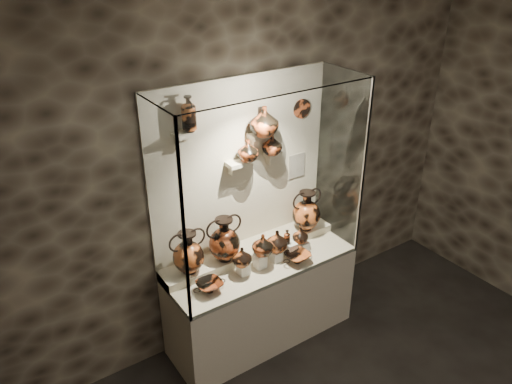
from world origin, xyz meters
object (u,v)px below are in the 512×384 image
Objects in this scene: amphora_left at (188,252)px; ovoid_vase_c at (272,144)px; jug_b at (263,245)px; ovoid_vase_a at (248,151)px; jug_a at (242,257)px; amphora_mid at (224,239)px; amphora_right at (306,210)px; lekythos_small at (287,236)px; lekythos_tall at (189,112)px; kylix_left at (209,286)px; kylix_right at (297,257)px; jug_e at (300,235)px; jug_c at (277,241)px; ovoid_vase_b at (264,121)px.

ovoid_vase_c is (0.86, 0.06, 0.72)m from amphora_left.
jug_b is at bearing -142.86° from ovoid_vase_c.
jug_a is at bearing -119.73° from ovoid_vase_a.
amphora_mid reaches higher than amphora_right.
lekythos_tall reaches higher than lekythos_small.
lekythos_tall is 0.64m from ovoid_vase_a.
amphora_left is at bearing 109.97° from kylix_left.
kylix_right is 1.51× the size of ovoid_vase_a.
amphora_right is at bearing 18.34° from lekythos_small.
ovoid_vase_c is (0.53, 0.07, 0.71)m from amphora_mid.
amphora_right is 1.32× the size of lekythos_tall.
jug_e reaches higher than kylix_right.
ovoid_vase_c is at bearing 28.02° from kylix_left.
amphora_right is at bearing 51.03° from kylix_right.
lekythos_small is (0.86, -0.17, -0.06)m from amphora_left.
amphora_mid is at bearing 46.67° from kylix_left.
amphora_left is at bearing -168.62° from jug_e.
ovoid_vase_c is at bearing 22.66° from amphora_left.
lekythos_small is (0.11, 0.00, 0.01)m from jug_c.
ovoid_vase_a is 0.24m from ovoid_vase_c.
jug_e is 0.16m from lekythos_small.
ovoid_vase_b is at bearing 118.16° from kylix_right.
jug_c is 0.66× the size of lekythos_tall.
jug_e reaches higher than kylix_left.
ovoid_vase_c reaches higher than lekythos_small.
jug_c is 1.09× the size of ovoid_vase_c.
jug_e is 0.97m from kylix_left.
lekythos_small is at bearing 104.26° from kylix_right.
jug_c is at bearing -159.45° from amphora_right.
ovoid_vase_a is (0.57, 0.30, 0.92)m from kylix_left.
ovoid_vase_a is at bearing 170.16° from jug_e.
jug_b is at bearing 11.03° from kylix_left.
amphora_mid is at bearing 159.96° from kylix_right.
amphora_right is at bearing 18.85° from kylix_left.
jug_e is at bearing 8.64° from amphora_left.
amphora_mid reaches higher than jug_b.
amphora_left is at bearing 169.32° from amphora_mid.
jug_a is 0.38m from jug_c.
amphora_mid is at bearing -173.74° from ovoid_vase_b.
jug_c reaches higher than lekythos_small.
kylix_right is at bearing -70.09° from ovoid_vase_b.
amphora_mid is at bearing -13.34° from lekythos_tall.
jug_a is 0.69× the size of ovoid_vase_b.
jug_c is 0.11m from lekythos_small.
ovoid_vase_c reaches higher than jug_c.
lekythos_tall reaches higher than kylix_left.
jug_b is 0.44m from jug_e.
lekythos_small is at bearing -153.98° from amphora_right.
kylix_right is 1.21m from ovoid_vase_b.
amphora_left reaches higher than jug_b.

